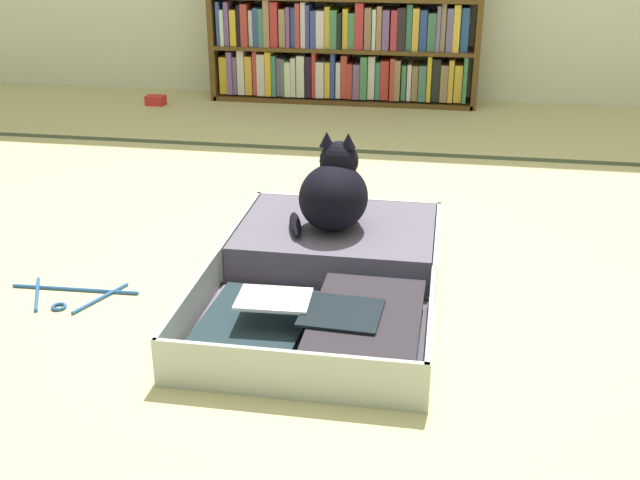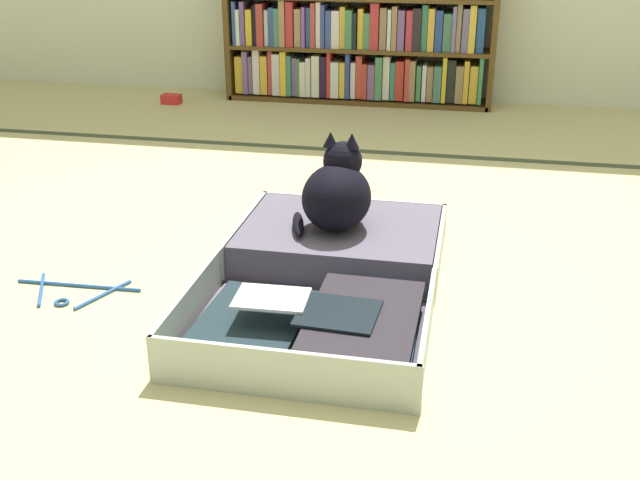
# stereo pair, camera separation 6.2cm
# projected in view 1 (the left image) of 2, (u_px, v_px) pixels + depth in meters

# --- Properties ---
(ground_plane) EXTENTS (10.00, 10.00, 0.00)m
(ground_plane) POSITION_uv_depth(u_px,v_px,m) (327.00, 290.00, 2.13)
(ground_plane) COLOR #CCC283
(tatami_border) EXTENTS (4.80, 0.05, 0.00)m
(tatami_border) POSITION_uv_depth(u_px,v_px,m) (375.00, 152.00, 3.34)
(tatami_border) COLOR #3E4B31
(tatami_border) RESTS_ON ground_plane
(bookshelf) EXTENTS (1.44, 0.22, 0.84)m
(bookshelf) POSITION_uv_depth(u_px,v_px,m) (342.00, 26.00, 4.07)
(bookshelf) COLOR brown
(bookshelf) RESTS_ON ground_plane
(open_suitcase) EXTENTS (0.60, 0.96, 0.12)m
(open_suitcase) POSITION_uv_depth(u_px,v_px,m) (332.00, 270.00, 2.13)
(open_suitcase) COLOR #B2BBAB
(open_suitcase) RESTS_ON ground_plane
(black_cat) EXTENTS (0.25, 0.25, 0.27)m
(black_cat) POSITION_uv_depth(u_px,v_px,m) (334.00, 193.00, 2.20)
(black_cat) COLOR black
(black_cat) RESTS_ON open_suitcase
(clothes_hanger) EXTENTS (0.36, 0.19, 0.01)m
(clothes_hanger) POSITION_uv_depth(u_px,v_px,m) (70.00, 295.00, 2.09)
(clothes_hanger) COLOR #285593
(clothes_hanger) RESTS_ON ground_plane
(small_red_pouch) EXTENTS (0.10, 0.07, 0.05)m
(small_red_pouch) POSITION_uv_depth(u_px,v_px,m) (156.00, 100.00, 4.14)
(small_red_pouch) COLOR red
(small_red_pouch) RESTS_ON ground_plane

